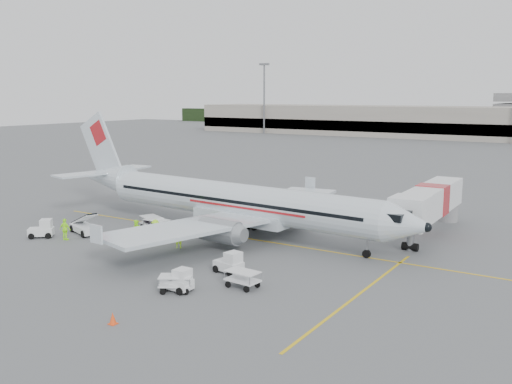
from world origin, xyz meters
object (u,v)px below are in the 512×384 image
at_px(tug_aft, 41,228).
at_px(tug_fore, 229,262).
at_px(aircraft, 236,177).
at_px(jet_bridge, 432,210).
at_px(tug_mid, 177,279).
at_px(belt_loader, 85,219).

bearing_deg(tug_aft, tug_fore, -39.16).
relative_size(aircraft, jet_bridge, 2.20).
relative_size(jet_bridge, tug_fore, 8.41).
height_order(aircraft, tug_mid, aircraft).
bearing_deg(tug_mid, jet_bridge, 67.64).
relative_size(aircraft, belt_loader, 7.71).
height_order(jet_bridge, tug_mid, jet_bridge).
height_order(aircraft, tug_aft, aircraft).
xyz_separation_m(tug_fore, tug_aft, (-19.72, -0.53, 0.01)).
bearing_deg(tug_mid, tug_fore, 82.45).
bearing_deg(tug_aft, jet_bridge, -6.79).
height_order(belt_loader, tug_fore, belt_loader).
relative_size(belt_loader, tug_aft, 2.36).
relative_size(jet_bridge, belt_loader, 3.50).
distance_m(belt_loader, tug_aft, 3.77).
height_order(jet_bridge, tug_fore, jet_bridge).
height_order(belt_loader, tug_aft, belt_loader).
bearing_deg(tug_aft, belt_loader, 13.03).
distance_m(aircraft, tug_fore, 12.05).
bearing_deg(jet_bridge, belt_loader, -149.20).
bearing_deg(aircraft, tug_fore, -54.43).
bearing_deg(tug_mid, belt_loader, 156.26).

